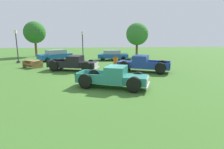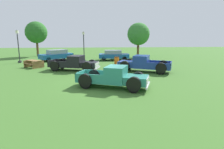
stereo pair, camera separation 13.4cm
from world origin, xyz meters
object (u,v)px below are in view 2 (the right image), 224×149
object	(u,v)px
trash_can	(117,60)
lamp_post_far	(84,46)
sedan_distant_a	(114,55)
oak_tree_east	(36,33)
lamp_post_near	(18,46)
pickup_truck_behind_right	(77,63)
pickup_truck_behind_left	(141,64)
pickup_truck_foreground	(117,78)
oak_tree_west	(138,34)
picnic_table	(34,63)
sedan_distant_b	(57,55)

from	to	relation	value
trash_can	lamp_post_far	bearing A→B (deg)	147.65
lamp_post_far	sedan_distant_a	bearing A→B (deg)	15.23
trash_can	oak_tree_east	bearing A→B (deg)	142.29
lamp_post_near	pickup_truck_behind_right	bearing A→B (deg)	-37.05
pickup_truck_behind_left	oak_tree_east	world-z (taller)	oak_tree_east
pickup_truck_foreground	oak_tree_west	world-z (taller)	oak_tree_west
pickup_truck_behind_right	sedan_distant_a	distance (m)	8.80
picnic_table	trash_can	bearing A→B (deg)	10.73
pickup_truck_behind_left	picnic_table	distance (m)	11.56
pickup_truck_behind_left	oak_tree_east	bearing A→B (deg)	134.55
pickup_truck_behind_right	lamp_post_near	world-z (taller)	lamp_post_near
sedan_distant_a	oak_tree_east	bearing A→B (deg)	154.73
pickup_truck_foreground	lamp_post_near	size ratio (longest dim) A/B	1.25
pickup_truck_foreground	lamp_post_near	distance (m)	16.85
pickup_truck_behind_right	oak_tree_east	distance (m)	15.86
trash_can	oak_tree_east	world-z (taller)	oak_tree_east
pickup_truck_behind_right	pickup_truck_behind_left	bearing A→B (deg)	-8.16
pickup_truck_behind_right	picnic_table	distance (m)	5.39
pickup_truck_foreground	lamp_post_far	xyz separation A→B (m)	(-3.11, 13.12, 1.37)
pickup_truck_foreground	lamp_post_near	bearing A→B (deg)	131.96
sedan_distant_a	trash_can	world-z (taller)	sedan_distant_a
pickup_truck_behind_left	lamp_post_near	bearing A→B (deg)	154.14
pickup_truck_foreground	sedan_distant_a	xyz separation A→B (m)	(0.94, 14.22, 0.03)
picnic_table	pickup_truck_behind_right	bearing A→B (deg)	-24.25
lamp_post_far	pickup_truck_behind_right	bearing A→B (deg)	-92.21
oak_tree_east	oak_tree_west	distance (m)	16.50
lamp_post_far	oak_tree_east	world-z (taller)	oak_tree_east
sedan_distant_b	oak_tree_east	bearing A→B (deg)	127.06
pickup_truck_foreground	pickup_truck_behind_right	bearing A→B (deg)	117.18
pickup_truck_behind_right	sedan_distant_b	size ratio (longest dim) A/B	1.12
pickup_truck_foreground	oak_tree_west	bearing A→B (deg)	73.87
pickup_truck_behind_left	lamp_post_far	xyz separation A→B (m)	(-5.97, 7.46, 1.33)
oak_tree_east	sedan_distant_b	bearing A→B (deg)	-52.94
pickup_truck_foreground	lamp_post_far	distance (m)	13.55
oak_tree_east	trash_can	bearing A→B (deg)	-37.71
pickup_truck_foreground	lamp_post_near	xyz separation A→B (m)	(-11.22, 12.48, 1.44)
sedan_distant_b	oak_tree_east	world-z (taller)	oak_tree_east
sedan_distant_b	lamp_post_near	bearing A→B (deg)	-156.13
oak_tree_west	picnic_table	bearing A→B (deg)	-146.21
sedan_distant_a	sedan_distant_b	size ratio (longest dim) A/B	0.92
sedan_distant_b	pickup_truck_behind_left	bearing A→B (deg)	-41.47
sedan_distant_b	oak_tree_west	world-z (taller)	oak_tree_west
lamp_post_near	trash_can	size ratio (longest dim) A/B	4.31
pickup_truck_behind_right	trash_can	xyz separation A→B (m)	(4.36, 3.97, -0.24)
picnic_table	oak_tree_east	distance (m)	12.06
lamp_post_near	sedan_distant_a	bearing A→B (deg)	8.12
lamp_post_near	lamp_post_far	xyz separation A→B (m)	(8.12, 0.63, -0.07)
lamp_post_near	trash_can	xyz separation A→B (m)	(12.22, -1.97, -1.67)
trash_can	pickup_truck_behind_right	bearing A→B (deg)	-137.71
pickup_truck_behind_left	sedan_distant_b	world-z (taller)	pickup_truck_behind_left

